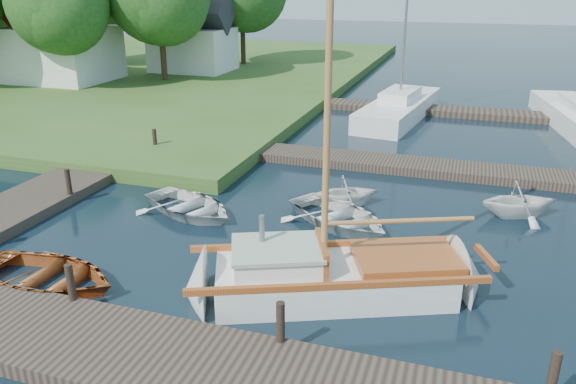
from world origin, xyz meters
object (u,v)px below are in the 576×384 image
(mooring_post_3, at_px, (554,374))
(tender_b, at_px, (346,189))
(mooring_post_5, at_px, (155,139))
(tree_2, at_px, (58,1))
(mooring_post_1, at_px, (71,282))
(mooring_post_2, at_px, (281,322))
(tender_c, at_px, (339,213))
(tender_d, at_px, (519,197))
(house_c, at_px, (193,39))
(marina_boat_1, at_px, (399,107))
(tender_a, at_px, (189,203))
(dinghy, at_px, (46,271))
(mooring_post_4, at_px, (68,182))
(house_a, at_px, (58,39))
(sailboat, at_px, (340,279))

(mooring_post_3, height_order, tender_b, mooring_post_3)
(mooring_post_5, relative_size, tree_2, 0.10)
(mooring_post_1, xyz_separation_m, mooring_post_2, (4.50, 0.00, 0.00))
(mooring_post_2, xyz_separation_m, tender_b, (-0.46, 7.47, -0.18))
(tender_c, distance_m, tender_d, 5.25)
(tender_d, relative_size, house_c, 0.42)
(mooring_post_5, xyz_separation_m, marina_boat_1, (8.02, 9.38, -0.13))
(tender_a, relative_size, tree_2, 0.41)
(dinghy, distance_m, tender_a, 4.82)
(mooring_post_2, xyz_separation_m, mooring_post_3, (4.50, 0.00, 0.00))
(tender_a, bearing_deg, tender_d, -49.61)
(tender_c, height_order, tree_2, tree_2)
(mooring_post_1, xyz_separation_m, tender_b, (4.04, 7.47, -0.18))
(marina_boat_1, bearing_deg, mooring_post_3, -157.84)
(tender_c, bearing_deg, mooring_post_4, 130.36)
(dinghy, bearing_deg, tender_a, -10.78)
(house_c, bearing_deg, tender_b, -52.39)
(mooring_post_1, height_order, mooring_post_3, same)
(mooring_post_1, bearing_deg, dinghy, 150.59)
(dinghy, xyz_separation_m, tender_d, (10.22, 7.46, 0.23))
(mooring_post_1, height_order, house_a, house_a)
(tender_b, bearing_deg, sailboat, 164.16)
(sailboat, relative_size, tree_2, 1.26)
(tender_d, bearing_deg, sailboat, 123.63)
(tender_b, relative_size, tree_2, 0.25)
(sailboat, height_order, marina_boat_1, marina_boat_1)
(tender_b, relative_size, house_a, 0.31)
(tender_a, bearing_deg, tender_b, -40.49)
(mooring_post_4, relative_size, dinghy, 0.23)
(dinghy, relative_size, tender_c, 1.02)
(marina_boat_1, distance_m, house_c, 16.96)
(tender_b, height_order, tender_c, tender_b)
(mooring_post_5, xyz_separation_m, tender_c, (8.17, -3.99, -0.35))
(house_a, bearing_deg, mooring_post_3, -38.93)
(mooring_post_4, distance_m, tender_b, 8.42)
(mooring_post_2, height_order, mooring_post_5, same)
(mooring_post_3, relative_size, tender_a, 0.25)
(mooring_post_1, distance_m, mooring_post_4, 6.40)
(sailboat, distance_m, tender_a, 5.99)
(mooring_post_3, distance_m, tree_2, 30.98)
(mooring_post_3, relative_size, tender_b, 0.40)
(marina_boat_1, bearing_deg, tender_d, -148.54)
(mooring_post_2, relative_size, tender_b, 0.40)
(sailboat, bearing_deg, tender_d, 32.77)
(mooring_post_4, height_order, house_a, house_a)
(tender_b, height_order, tree_2, tree_2)
(mooring_post_1, xyz_separation_m, house_a, (-17.00, 21.00, 2.26))
(tender_b, distance_m, house_a, 25.13)
(dinghy, bearing_deg, tender_d, -51.21)
(mooring_post_1, relative_size, house_c, 0.15)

